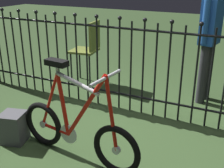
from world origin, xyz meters
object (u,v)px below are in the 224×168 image
Objects in this scene: display_crate at (14,127)px; person_visitor at (210,33)px; chair_olive at (89,46)px; bicycle at (76,129)px.

person_visitor is at bearing 50.87° from display_crate.
person_visitor is at bearing 3.47° from chair_olive.
chair_olive is at bearing 95.24° from display_crate.
bicycle is at bearing -113.69° from person_visitor.
person_visitor reaches higher than chair_olive.
chair_olive is 1.66m from person_visitor.
display_crate is (-1.47, -1.81, -0.73)m from person_visitor.
bicycle is 1.35× the size of chair_olive.
chair_olive is 0.62× the size of person_visitor.
bicycle is at bearing 3.52° from display_crate.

